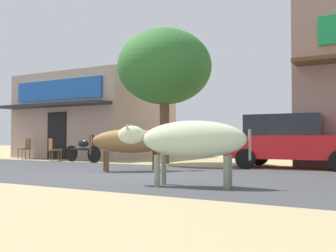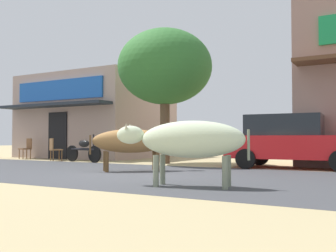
# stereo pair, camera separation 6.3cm
# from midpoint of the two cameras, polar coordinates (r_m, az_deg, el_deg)

# --- Properties ---
(ground) EXTENTS (80.00, 80.00, 0.00)m
(ground) POSITION_cam_midpoint_polar(r_m,az_deg,el_deg) (10.11, -4.90, -7.00)
(ground) COLOR tan
(asphalt_road) EXTENTS (72.00, 6.10, 0.00)m
(asphalt_road) POSITION_cam_midpoint_polar(r_m,az_deg,el_deg) (10.11, -4.90, -6.98)
(asphalt_road) COLOR #3D3F43
(asphalt_road) RESTS_ON ground
(storefront_left_cafe) EXTENTS (6.30, 6.22, 3.97)m
(storefront_left_cafe) POSITION_cam_midpoint_polar(r_m,az_deg,el_deg) (20.12, -10.53, 1.25)
(storefront_left_cafe) COLOR tan
(storefront_left_cafe) RESTS_ON ground
(roadside_tree) EXTENTS (3.46, 3.46, 4.94)m
(roadside_tree) POSITION_cam_midpoint_polar(r_m,az_deg,el_deg) (14.47, -0.65, 8.58)
(roadside_tree) COLOR brown
(roadside_tree) RESTS_ON ground
(parked_hatchback_car) EXTENTS (4.11, 2.10, 1.64)m
(parked_hatchback_car) POSITION_cam_midpoint_polar(r_m,az_deg,el_deg) (12.57, 17.54, -2.07)
(parked_hatchback_car) COLOR red
(parked_hatchback_car) RESTS_ON ground
(parked_motorcycle) EXTENTS (1.92, 0.31, 1.07)m
(parked_motorcycle) POSITION_cam_midpoint_polar(r_m,az_deg,el_deg) (15.46, -12.46, -3.43)
(parked_motorcycle) COLOR black
(parked_motorcycle) RESTS_ON ground
(cow_near_brown) EXTENTS (2.24, 2.20, 1.17)m
(cow_near_brown) POSITION_cam_midpoint_polar(r_m,az_deg,el_deg) (10.95, -5.15, -2.26)
(cow_near_brown) COLOR olive
(cow_near_brown) RESTS_ON ground
(cow_far_dark) EXTENTS (2.55, 1.07, 1.24)m
(cow_far_dark) POSITION_cam_midpoint_polar(r_m,az_deg,el_deg) (7.36, 2.91, -2.05)
(cow_far_dark) COLOR beige
(cow_far_dark) RESTS_ON ground
(cafe_chair_near_tree) EXTENTS (0.53, 0.53, 0.92)m
(cafe_chair_near_tree) POSITION_cam_midpoint_polar(r_m,az_deg,el_deg) (18.64, -20.23, -2.96)
(cafe_chair_near_tree) COLOR brown
(cafe_chair_near_tree) RESTS_ON ground
(cafe_chair_by_doorway) EXTENTS (0.59, 0.59, 0.92)m
(cafe_chair_by_doorway) POSITION_cam_midpoint_polar(r_m,az_deg,el_deg) (16.62, -16.51, -3.15)
(cafe_chair_by_doorway) COLOR brown
(cafe_chair_by_doorway) RESTS_ON ground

